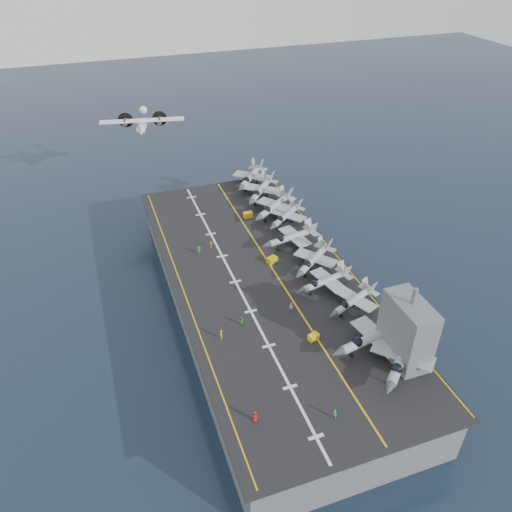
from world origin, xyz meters
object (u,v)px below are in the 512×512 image
object	(u,v)px
island_superstructure	(408,324)
fighter_jet_0	(402,357)
tow_cart_a	(314,337)
transport_plane	(143,125)

from	to	relation	value
island_superstructure	fighter_jet_0	size ratio (longest dim) A/B	0.80
tow_cart_a	fighter_jet_0	bearing A→B (deg)	-45.73
island_superstructure	fighter_jet_0	distance (m)	5.59
fighter_jet_0	tow_cart_a	size ratio (longest dim) A/B	8.52
tow_cart_a	transport_plane	bearing A→B (deg)	100.87
fighter_jet_0	transport_plane	size ratio (longest dim) A/B	0.70
transport_plane	tow_cart_a	bearing A→B (deg)	-79.13
island_superstructure	transport_plane	xyz separation A→B (m)	(-28.99, 93.59, 5.64)
tow_cart_a	island_superstructure	bearing A→B (deg)	-34.94
island_superstructure	fighter_jet_0	xyz separation A→B (m)	(-1.78, -2.33, -4.76)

